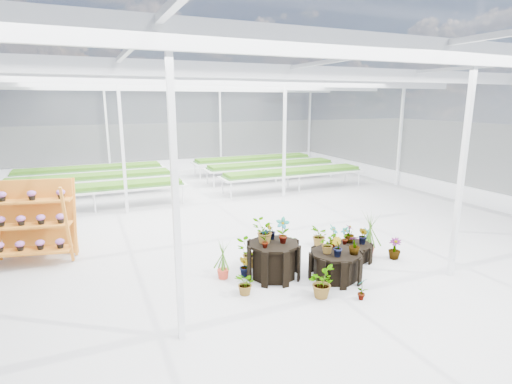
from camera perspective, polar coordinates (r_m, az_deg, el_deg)
name	(u,v)px	position (r m, az deg, el deg)	size (l,w,h in m)	color
ground_plane	(254,237)	(11.30, -0.27, -6.51)	(24.00, 24.00, 0.00)	gray
greenhouse_shell	(254,158)	(10.77, -0.28, 4.86)	(18.00, 24.00, 4.50)	white
steel_frame	(254,158)	(10.77, -0.28, 4.86)	(18.00, 24.00, 4.50)	silver
nursery_benches	(190,178)	(17.82, -9.45, 1.94)	(16.00, 7.00, 0.84)	silver
plinth_tall	(273,260)	(8.78, 2.51, -9.67)	(1.14, 1.14, 0.78)	black
plinth_mid	(336,265)	(8.91, 11.30, -10.22)	(1.13, 1.13, 0.60)	black
plinth_low	(353,252)	(10.02, 13.74, -8.29)	(0.88, 0.88, 0.40)	black
shelf_rack	(32,223)	(10.76, -29.34, -3.86)	(1.82, 0.96, 1.92)	#C8711D
nursery_plants	(301,248)	(9.21, 6.46, -7.96)	(4.58, 3.25, 1.35)	#326015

